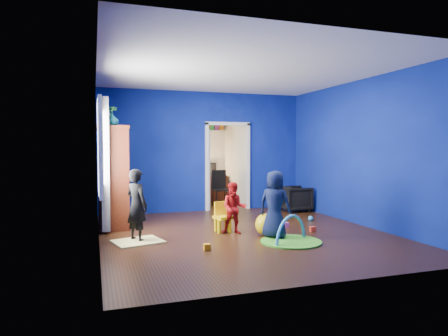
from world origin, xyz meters
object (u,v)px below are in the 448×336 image
object	(u,v)px
study_desk	(211,189)
folding_chair	(221,189)
child_black	(137,205)
armchair	(295,199)
tv_armoire	(113,177)
child_navy	(275,205)
toddler_red	(234,208)
crt_tv	(115,175)
vase	(113,120)
play_mat	(291,241)
hopper_ball	(266,224)
kid_chair	(223,218)

from	to	relation	value
study_desk	folding_chair	size ratio (longest dim) A/B	0.96
folding_chair	child_black	bearing A→B (deg)	-127.28
armchair	tv_armoire	size ratio (longest dim) A/B	0.34
armchair	child_navy	distance (m)	3.04
armchair	toddler_red	bearing A→B (deg)	131.02
crt_tv	toddler_red	bearing A→B (deg)	-34.07
child_black	vase	distance (m)	1.87
crt_tv	play_mat	xyz separation A→B (m)	(2.67, -2.26, -1.01)
hopper_ball	play_mat	xyz separation A→B (m)	(0.18, -0.60, -0.18)
toddler_red	vase	xyz separation A→B (m)	(-2.04, 1.05, 1.61)
tv_armoire	child_black	bearing A→B (deg)	-77.24
crt_tv	folding_chair	size ratio (longest dim) A/B	0.76
child_navy	tv_armoire	size ratio (longest dim) A/B	0.59
armchair	crt_tv	xyz separation A→B (m)	(-4.27, -0.58, 0.71)
tv_armoire	kid_chair	xyz separation A→B (m)	(1.89, -1.15, -0.73)
child_black	hopper_ball	size ratio (longest dim) A/B	3.09
child_black	kid_chair	size ratio (longest dim) A/B	2.40
hopper_ball	play_mat	bearing A→B (deg)	-73.71
toddler_red	play_mat	world-z (taller)	toddler_red
child_black	armchair	bearing A→B (deg)	-98.17
child_black	folding_chair	xyz separation A→B (m)	(2.50, 3.28, -0.14)
toddler_red	vase	size ratio (longest dim) A/B	4.12
kid_chair	study_desk	distance (m)	4.10
kid_chair	study_desk	size ratio (longest dim) A/B	0.57
toddler_red	hopper_ball	size ratio (longest dim) A/B	2.39
tv_armoire	study_desk	xyz separation A→B (m)	(2.82, 2.84, -0.60)
toddler_red	folding_chair	bearing A→B (deg)	95.59
armchair	study_desk	size ratio (longest dim) A/B	0.77
armchair	hopper_ball	bearing A→B (deg)	142.17
crt_tv	hopper_ball	bearing A→B (deg)	-33.66
toddler_red	child_navy	bearing A→B (deg)	-26.71
crt_tv	play_mat	world-z (taller)	crt_tv
study_desk	toddler_red	bearing A→B (deg)	-100.48
armchair	tv_armoire	distance (m)	4.40
vase	kid_chair	xyz separation A→B (m)	(1.89, -0.85, -1.82)
armchair	folding_chair	world-z (taller)	folding_chair
toddler_red	armchair	bearing A→B (deg)	59.50
armchair	hopper_ball	world-z (taller)	armchair
tv_armoire	hopper_ball	xyz separation A→B (m)	(2.53, -1.66, -0.79)
hopper_ball	kid_chair	bearing A→B (deg)	141.70
armchair	toddler_red	distance (m)	2.98
child_black	crt_tv	distance (m)	1.49
kid_chair	hopper_ball	bearing A→B (deg)	-56.77
armchair	crt_tv	size ratio (longest dim) A/B	0.97
study_desk	crt_tv	bearing A→B (deg)	-134.34
vase	crt_tv	xyz separation A→B (m)	(0.04, 0.30, -1.05)
vase	crt_tv	bearing A→B (deg)	82.41
armchair	vase	xyz separation A→B (m)	(-4.31, -0.88, 1.77)
kid_chair	toddler_red	bearing A→B (deg)	-71.60
child_navy	folding_chair	distance (m)	3.80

